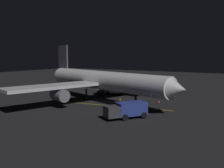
# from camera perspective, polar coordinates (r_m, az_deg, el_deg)

# --- Properties ---
(ground_plane) EXTENTS (180.00, 180.00, 0.20)m
(ground_plane) POSITION_cam_1_polar(r_m,az_deg,el_deg) (48.58, -2.01, -4.08)
(ground_plane) COLOR black
(apron_guide_stripe) EXTENTS (3.65, 20.15, 0.01)m
(apron_guide_stripe) POSITION_cam_1_polar(r_m,az_deg,el_deg) (44.39, 0.50, -4.96)
(apron_guide_stripe) COLOR gold
(apron_guide_stripe) RESTS_ON ground_plane
(airliner) EXTENTS (36.06, 36.34, 11.04)m
(airliner) POSITION_cam_1_polar(r_m,az_deg,el_deg) (48.49, -2.50, 0.67)
(airliner) COLOR white
(airliner) RESTS_ON ground_plane
(baggage_truck) EXTENTS (6.15, 5.06, 2.28)m
(baggage_truck) POSITION_cam_1_polar(r_m,az_deg,el_deg) (35.68, 3.42, -5.87)
(baggage_truck) COLOR navy
(baggage_truck) RESTS_ON ground_plane
(catering_truck) EXTENTS (4.74, 6.40, 2.31)m
(catering_truck) POSITION_cam_1_polar(r_m,az_deg,el_deg) (56.73, -0.05, -1.19)
(catering_truck) COLOR silver
(catering_truck) RESTS_ON ground_plane
(ground_crew_worker) EXTENTS (0.40, 0.40, 1.74)m
(ground_crew_worker) POSITION_cam_1_polar(r_m,az_deg,el_deg) (39.41, 3.63, -5.14)
(ground_crew_worker) COLOR black
(ground_crew_worker) RESTS_ON ground_plane
(traffic_cone_near_left) EXTENTS (0.50, 0.50, 0.55)m
(traffic_cone_near_left) POSITION_cam_1_polar(r_m,az_deg,el_deg) (49.58, 1.84, -3.45)
(traffic_cone_near_left) COLOR #EA590F
(traffic_cone_near_left) RESTS_ON ground_plane
(traffic_cone_near_right) EXTENTS (0.50, 0.50, 0.55)m
(traffic_cone_near_right) POSITION_cam_1_polar(r_m,az_deg,el_deg) (41.10, 3.73, -5.56)
(traffic_cone_near_right) COLOR #EA590F
(traffic_cone_near_right) RESTS_ON ground_plane
(traffic_cone_under_wing) EXTENTS (0.50, 0.50, 0.55)m
(traffic_cone_under_wing) POSITION_cam_1_polar(r_m,az_deg,el_deg) (39.73, 3.88, -5.99)
(traffic_cone_under_wing) COLOR #EA590F
(traffic_cone_under_wing) RESTS_ON ground_plane
(traffic_cone_far) EXTENTS (0.50, 0.50, 0.55)m
(traffic_cone_far) POSITION_cam_1_polar(r_m,az_deg,el_deg) (47.95, 10.49, -3.90)
(traffic_cone_far) COLOR #EA590F
(traffic_cone_far) RESTS_ON ground_plane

